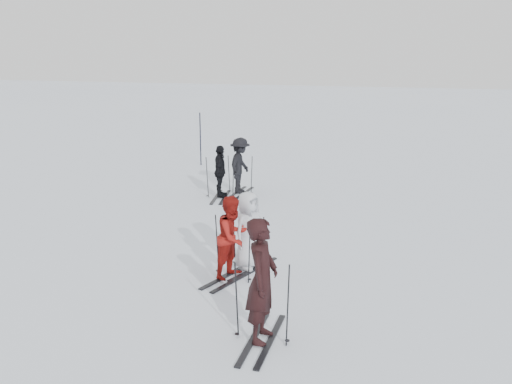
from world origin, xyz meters
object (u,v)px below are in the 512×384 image
(skier_red, at_px, (233,238))
(skier_grey, at_px, (248,231))
(skier_near_dark, at_px, (262,282))
(skier_uphill_left, at_px, (220,172))
(piste_marker, at_px, (200,139))
(skier_uphill_far, at_px, (240,166))

(skier_red, xyz_separation_m, skier_grey, (0.14, 0.56, -0.02))
(skier_red, bearing_deg, skier_near_dark, -133.07)
(skier_uphill_left, xyz_separation_m, piste_marker, (-2.60, 4.65, 0.24))
(skier_uphill_left, bearing_deg, skier_grey, -164.72)
(skier_uphill_far, height_order, piste_marker, piste_marker)
(skier_red, xyz_separation_m, skier_uphill_far, (-2.12, 6.68, 0.05))
(skier_grey, bearing_deg, skier_near_dark, -138.69)
(skier_near_dark, relative_size, skier_grey, 1.22)
(skier_red, bearing_deg, piste_marker, 43.33)
(skier_near_dark, height_order, skier_uphill_left, skier_near_dark)
(skier_near_dark, distance_m, skier_uphill_left, 9.12)
(skier_near_dark, height_order, piste_marker, piste_marker)
(skier_red, height_order, skier_grey, skier_red)
(skier_red, distance_m, piste_marker, 11.78)
(piste_marker, bearing_deg, skier_grey, -62.31)
(skier_grey, distance_m, skier_uphill_far, 6.52)
(skier_red, height_order, piste_marker, piste_marker)
(skier_uphill_left, height_order, skier_uphill_far, skier_uphill_far)
(skier_uphill_far, distance_m, piste_marker, 4.95)
(skier_grey, distance_m, skier_uphill_left, 6.02)
(skier_near_dark, relative_size, skier_red, 1.19)
(skier_red, distance_m, skier_grey, 0.58)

